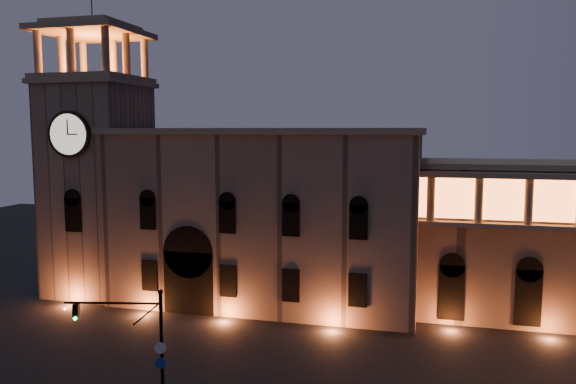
% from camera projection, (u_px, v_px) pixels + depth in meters
% --- Properties ---
extents(government_building, '(30.80, 12.80, 17.60)m').
position_uv_depth(government_building, '(266.00, 216.00, 56.65)').
color(government_building, '#7B6350').
rests_on(government_building, ground).
extents(clock_tower, '(9.80, 9.80, 32.40)m').
position_uv_depth(clock_tower, '(98.00, 176.00, 59.83)').
color(clock_tower, '#7B6350').
rests_on(clock_tower, ground).
extents(traffic_light, '(5.91, 1.60, 8.25)m').
position_uv_depth(traffic_light, '(145.00, 354.00, 32.92)').
color(traffic_light, black).
rests_on(traffic_light, ground).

